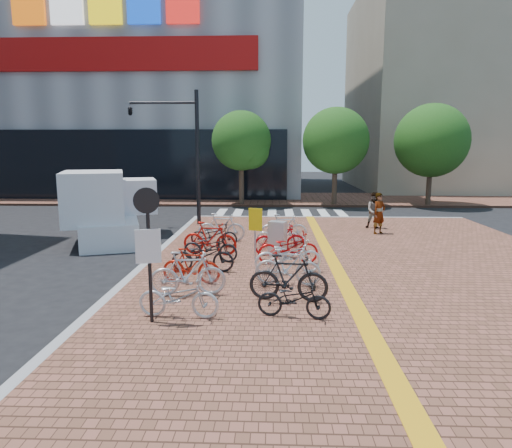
{
  "coord_description": "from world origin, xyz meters",
  "views": [
    {
      "loc": [
        0.06,
        -12.0,
        3.78
      ],
      "look_at": [
        -0.5,
        2.73,
        1.3
      ],
      "focal_mm": 32.0,
      "sensor_mm": 36.0,
      "label": 1
    }
  ],
  "objects_px": {
    "bike_2": "(191,266)",
    "bike_14": "(278,235)",
    "bike_5": "(210,238)",
    "bike_9": "(288,278)",
    "bike_6": "(214,235)",
    "utility_box": "(277,239)",
    "pedestrian_b": "(375,210)",
    "notice_sign": "(148,239)",
    "box_truck": "(109,208)",
    "bike_10": "(288,266)",
    "bike_7": "(221,227)",
    "bike_4": "(210,247)",
    "traffic_light_pole": "(167,133)",
    "bike_15": "(284,228)",
    "bike_1": "(188,274)",
    "yellow_sign": "(255,224)",
    "bike_3": "(203,256)",
    "pedestrian_a": "(379,213)",
    "bike_11": "(288,256)",
    "bike_8": "(294,299)",
    "bike_13": "(280,239)",
    "bike_0": "(179,297)"
  },
  "relations": [
    {
      "from": "bike_7",
      "to": "box_truck",
      "type": "bearing_deg",
      "value": 84.79
    },
    {
      "from": "bike_2",
      "to": "bike_4",
      "type": "relative_size",
      "value": 0.89
    },
    {
      "from": "pedestrian_a",
      "to": "yellow_sign",
      "type": "bearing_deg",
      "value": -171.12
    },
    {
      "from": "bike_2",
      "to": "pedestrian_a",
      "type": "bearing_deg",
      "value": -35.15
    },
    {
      "from": "bike_7",
      "to": "bike_2",
      "type": "bearing_deg",
      "value": -179.65
    },
    {
      "from": "notice_sign",
      "to": "pedestrian_a",
      "type": "bearing_deg",
      "value": 55.6
    },
    {
      "from": "bike_2",
      "to": "box_truck",
      "type": "relative_size",
      "value": 0.3
    },
    {
      "from": "bike_5",
      "to": "bike_6",
      "type": "distance_m",
      "value": 1.25
    },
    {
      "from": "traffic_light_pole",
      "to": "bike_15",
      "type": "bearing_deg",
      "value": -37.36
    },
    {
      "from": "notice_sign",
      "to": "bike_3",
      "type": "bearing_deg",
      "value": 83.18
    },
    {
      "from": "bike_14",
      "to": "traffic_light_pole",
      "type": "height_order",
      "value": "traffic_light_pole"
    },
    {
      "from": "bike_8",
      "to": "bike_15",
      "type": "xyz_separation_m",
      "value": [
        -0.05,
        7.99,
        0.13
      ]
    },
    {
      "from": "bike_4",
      "to": "traffic_light_pole",
      "type": "bearing_deg",
      "value": 32.56
    },
    {
      "from": "bike_2",
      "to": "pedestrian_b",
      "type": "distance_m",
      "value": 11.07
    },
    {
      "from": "bike_5",
      "to": "bike_10",
      "type": "xyz_separation_m",
      "value": [
        2.55,
        -3.46,
        -0.04
      ]
    },
    {
      "from": "bike_5",
      "to": "bike_8",
      "type": "bearing_deg",
      "value": -146.33
    },
    {
      "from": "bike_15",
      "to": "utility_box",
      "type": "height_order",
      "value": "utility_box"
    },
    {
      "from": "traffic_light_pole",
      "to": "bike_10",
      "type": "bearing_deg",
      "value": -61.17
    },
    {
      "from": "bike_1",
      "to": "bike_15",
      "type": "xyz_separation_m",
      "value": [
        2.51,
        6.61,
        -0.02
      ]
    },
    {
      "from": "bike_7",
      "to": "notice_sign",
      "type": "xyz_separation_m",
      "value": [
        -0.53,
        -8.41,
        1.24
      ]
    },
    {
      "from": "bike_1",
      "to": "bike_13",
      "type": "distance_m",
      "value": 5.02
    },
    {
      "from": "bike_2",
      "to": "bike_6",
      "type": "height_order",
      "value": "bike_2"
    },
    {
      "from": "bike_5",
      "to": "bike_9",
      "type": "height_order",
      "value": "same"
    },
    {
      "from": "bike_7",
      "to": "bike_11",
      "type": "distance_m",
      "value": 5.13
    },
    {
      "from": "bike_6",
      "to": "box_truck",
      "type": "bearing_deg",
      "value": 74.43
    },
    {
      "from": "bike_5",
      "to": "bike_7",
      "type": "distance_m",
      "value": 2.26
    },
    {
      "from": "bike_8",
      "to": "bike_9",
      "type": "bearing_deg",
      "value": 14.54
    },
    {
      "from": "bike_7",
      "to": "bike_8",
      "type": "distance_m",
      "value": 8.39
    },
    {
      "from": "bike_8",
      "to": "bike_9",
      "type": "xyz_separation_m",
      "value": [
        -0.09,
        1.08,
        0.15
      ]
    },
    {
      "from": "pedestrian_b",
      "to": "yellow_sign",
      "type": "bearing_deg",
      "value": -123.39
    },
    {
      "from": "bike_0",
      "to": "bike_15",
      "type": "bearing_deg",
      "value": -13.26
    },
    {
      "from": "bike_10",
      "to": "pedestrian_b",
      "type": "distance_m",
      "value": 9.82
    },
    {
      "from": "bike_6",
      "to": "utility_box",
      "type": "relative_size",
      "value": 1.44
    },
    {
      "from": "bike_10",
      "to": "pedestrian_a",
      "type": "bearing_deg",
      "value": -21.79
    },
    {
      "from": "bike_9",
      "to": "bike_10",
      "type": "relative_size",
      "value": 1.08
    },
    {
      "from": "utility_box",
      "to": "notice_sign",
      "type": "height_order",
      "value": "notice_sign"
    },
    {
      "from": "bike_1",
      "to": "pedestrian_a",
      "type": "height_order",
      "value": "pedestrian_a"
    },
    {
      "from": "utility_box",
      "to": "yellow_sign",
      "type": "xyz_separation_m",
      "value": [
        -0.74,
        -0.32,
        0.57
      ]
    },
    {
      "from": "bike_6",
      "to": "bike_9",
      "type": "xyz_separation_m",
      "value": [
        2.55,
        -5.93,
        0.11
      ]
    },
    {
      "from": "bike_1",
      "to": "pedestrian_b",
      "type": "bearing_deg",
      "value": -42.23
    },
    {
      "from": "bike_11",
      "to": "notice_sign",
      "type": "bearing_deg",
      "value": 131.47
    },
    {
      "from": "bike_9",
      "to": "box_truck",
      "type": "bearing_deg",
      "value": 50.46
    },
    {
      "from": "bike_14",
      "to": "yellow_sign",
      "type": "xyz_separation_m",
      "value": [
        -0.78,
        -2.0,
        0.75
      ]
    },
    {
      "from": "notice_sign",
      "to": "box_truck",
      "type": "distance_m",
      "value": 9.91
    },
    {
      "from": "bike_2",
      "to": "bike_14",
      "type": "bearing_deg",
      "value": -19.99
    },
    {
      "from": "pedestrian_a",
      "to": "box_truck",
      "type": "relative_size",
      "value": 0.32
    },
    {
      "from": "bike_2",
      "to": "utility_box",
      "type": "xyz_separation_m",
      "value": [
        2.35,
        3.04,
        0.13
      ]
    },
    {
      "from": "bike_4",
      "to": "notice_sign",
      "type": "xyz_separation_m",
      "value": [
        -0.53,
        -5.25,
        1.32
      ]
    },
    {
      "from": "bike_1",
      "to": "bike_7",
      "type": "relative_size",
      "value": 1.02
    },
    {
      "from": "bike_9",
      "to": "bike_1",
      "type": "bearing_deg",
      "value": 90.71
    }
  ]
}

